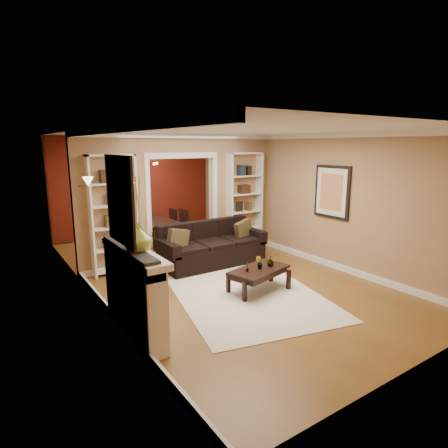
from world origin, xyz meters
TOP-DOWN VIEW (x-y plane):
  - floor at (0.00, 0.00)m, footprint 8.00×8.00m
  - ceiling at (0.00, 0.00)m, footprint 8.00×8.00m
  - wall_back at (0.00, 4.00)m, footprint 8.00×0.00m
  - wall_front at (0.00, -4.00)m, footprint 8.00×0.00m
  - wall_left at (-2.25, 0.00)m, footprint 0.00×8.00m
  - wall_right at (2.25, 0.00)m, footprint 0.00×8.00m
  - partition_wall at (0.00, 1.20)m, footprint 4.50×0.15m
  - red_back_panel at (0.00, 3.97)m, footprint 4.44×0.04m
  - dining_window at (0.00, 3.93)m, footprint 0.78×0.03m
  - area_rug at (-0.07, -1.23)m, footprint 2.91×3.59m
  - sofa at (0.30, 0.45)m, footprint 2.25×0.97m
  - pillow_left at (-0.50, 0.43)m, footprint 0.46×0.21m
  - pillow_right at (1.09, 0.43)m, footprint 0.45×0.22m
  - coffee_table at (0.18, -1.26)m, footprint 1.19×0.85m
  - plant_left at (-0.07, -1.26)m, footprint 0.10×0.11m
  - plant_center at (0.18, -1.26)m, footprint 0.14×0.15m
  - plant_right at (0.43, -1.26)m, footprint 0.17×0.17m
  - bookshelf_left at (-1.55, 1.03)m, footprint 0.90×0.30m
  - bookshelf_right at (1.55, 1.03)m, footprint 0.90×0.30m
  - fireplace at (-2.09, -1.50)m, footprint 0.32×1.70m
  - vase at (-2.09, -1.70)m, footprint 0.45×0.45m
  - mirror at (-2.23, -1.50)m, footprint 0.03×0.95m
  - wall_sconce at (-2.15, 0.55)m, footprint 0.18×0.18m
  - framed_art at (2.21, -1.00)m, footprint 0.04×0.85m
  - dining_table at (-0.12, 2.71)m, footprint 1.81×1.01m
  - dining_chair_nw at (-0.67, 2.41)m, footprint 0.47×0.47m
  - dining_chair_ne at (0.43, 2.41)m, footprint 0.49×0.49m
  - dining_chair_sw at (-0.67, 3.01)m, footprint 0.48×0.48m
  - dining_chair_se at (0.43, 3.01)m, footprint 0.49×0.49m
  - chandelier at (0.00, 2.70)m, footprint 0.50×0.50m

SIDE VIEW (x-z plane):
  - floor at x=0.00m, z-range 0.00..0.00m
  - area_rug at x=-0.07m, z-range 0.00..0.01m
  - coffee_table at x=0.18m, z-range 0.00..0.41m
  - dining_table at x=-0.12m, z-range 0.00..0.64m
  - dining_chair_se at x=0.43m, z-range 0.00..0.82m
  - sofa at x=0.30m, z-range 0.00..0.88m
  - dining_chair_ne at x=0.43m, z-range 0.00..0.89m
  - dining_chair_nw at x=-0.67m, z-range 0.00..0.93m
  - dining_chair_sw at x=-0.67m, z-range 0.00..0.93m
  - plant_left at x=-0.07m, z-range 0.41..0.59m
  - plant_center at x=0.18m, z-range 0.41..0.62m
  - plant_right at x=0.43m, z-range 0.41..0.62m
  - fireplace at x=-2.09m, z-range 0.00..1.16m
  - pillow_right at x=1.09m, z-range 0.43..0.86m
  - pillow_left at x=-0.50m, z-range 0.43..0.87m
  - bookshelf_left at x=-1.55m, z-range 0.00..2.30m
  - bookshelf_right at x=1.55m, z-range 0.00..2.30m
  - red_back_panel at x=0.00m, z-range 0.00..2.64m
  - vase at x=-2.09m, z-range 1.16..1.52m
  - wall_back at x=0.00m, z-range -2.65..5.35m
  - wall_front at x=0.00m, z-range -2.65..5.35m
  - wall_left at x=-2.25m, z-range -2.65..5.35m
  - wall_right at x=2.25m, z-range -2.65..5.35m
  - partition_wall at x=0.00m, z-range 0.00..2.70m
  - dining_window at x=0.00m, z-range 1.06..2.04m
  - framed_art at x=2.21m, z-range 1.02..2.08m
  - mirror at x=-2.23m, z-range 1.25..2.35m
  - wall_sconce at x=-2.15m, z-range 1.72..1.94m
  - chandelier at x=0.00m, z-range 1.87..2.17m
  - ceiling at x=0.00m, z-range 2.70..2.70m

